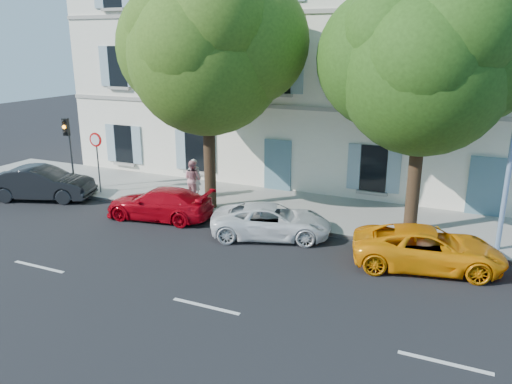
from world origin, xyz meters
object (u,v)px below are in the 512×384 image
at_px(tree_right, 424,70).
at_px(pedestrian_a, 194,178).
at_px(car_dark_sedan, 42,183).
at_px(pedestrian_b, 193,179).
at_px(car_white_coupe, 271,221).
at_px(tree_left, 207,57).
at_px(car_yellow_supercar, 428,248).
at_px(car_red_coupe, 159,204).
at_px(traffic_light, 68,138).
at_px(road_sign, 97,150).

relative_size(tree_right, pedestrian_a, 5.20).
height_order(car_dark_sedan, pedestrian_b, pedestrian_b).
height_order(car_white_coupe, pedestrian_a, pedestrian_a).
bearing_deg(tree_left, pedestrian_a, 143.43).
bearing_deg(car_white_coupe, car_yellow_supercar, -112.81).
xyz_separation_m(car_white_coupe, tree_left, (-3.45, 1.71, 5.64)).
bearing_deg(car_red_coupe, car_white_coupe, 82.74).
bearing_deg(tree_left, traffic_light, -177.17).
xyz_separation_m(traffic_light, road_sign, (1.45, 0.18, -0.43)).
relative_size(car_white_coupe, road_sign, 1.55).
xyz_separation_m(tree_right, pedestrian_b, (-9.36, 0.34, -4.88)).
height_order(car_white_coupe, tree_right, tree_right).
bearing_deg(tree_right, car_yellow_supercar, -71.64).
bearing_deg(car_dark_sedan, tree_right, -101.19).
bearing_deg(traffic_light, tree_left, 2.83).
relative_size(tree_right, traffic_light, 2.67).
relative_size(tree_left, traffic_light, 2.83).
bearing_deg(pedestrian_b, tree_right, -169.91).
distance_m(car_yellow_supercar, pedestrian_a, 10.73).
height_order(car_white_coupe, tree_left, tree_left).
bearing_deg(traffic_light, car_red_coupe, -13.25).
bearing_deg(car_yellow_supercar, traffic_light, 71.57).
height_order(tree_left, traffic_light, tree_left).
relative_size(car_dark_sedan, car_yellow_supercar, 0.98).
bearing_deg(car_red_coupe, pedestrian_a, 173.32).
xyz_separation_m(car_red_coupe, pedestrian_b, (-0.01, 2.57, 0.37)).
bearing_deg(tree_left, road_sign, -178.22).
relative_size(road_sign, pedestrian_b, 1.64).
height_order(car_dark_sedan, car_yellow_supercar, car_dark_sedan).
height_order(car_red_coupe, car_white_coupe, car_red_coupe).
height_order(tree_left, tree_right, tree_left).
height_order(car_dark_sedan, traffic_light, traffic_light).
relative_size(car_red_coupe, traffic_light, 1.29).
height_order(car_yellow_supercar, pedestrian_b, pedestrian_b).
bearing_deg(pedestrian_a, tree_left, 129.19).
bearing_deg(car_white_coupe, road_sign, 61.82).
height_order(car_white_coupe, pedestrian_b, pedestrian_b).
bearing_deg(pedestrian_b, car_yellow_supercar, 176.04).
relative_size(car_dark_sedan, traffic_light, 1.35).
relative_size(car_dark_sedan, pedestrian_b, 2.66).
bearing_deg(car_dark_sedan, car_red_coupe, -109.37).
bearing_deg(car_red_coupe, pedestrian_b, 172.81).
xyz_separation_m(tree_left, pedestrian_a, (-1.40, 1.04, -5.23)).
height_order(pedestrian_a, pedestrian_b, pedestrian_a).
distance_m(tree_right, traffic_light, 15.53).
bearing_deg(traffic_light, car_yellow_supercar, -6.23).
distance_m(traffic_light, road_sign, 1.53).
height_order(car_dark_sedan, road_sign, road_sign).
height_order(car_yellow_supercar, traffic_light, traffic_light).
relative_size(car_yellow_supercar, road_sign, 1.66).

